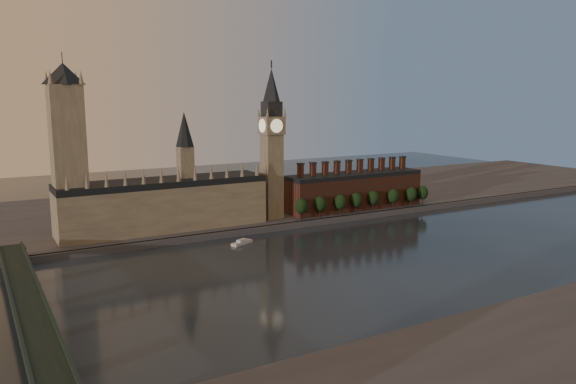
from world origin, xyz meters
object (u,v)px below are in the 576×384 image
at_px(westminster_bridge, 30,310).
at_px(river_boat, 242,242).
at_px(victoria_tower, 68,146).
at_px(big_ben, 272,142).

xyz_separation_m(westminster_bridge, river_boat, (122.86, 72.60, -6.28)).
relative_size(victoria_tower, big_ben, 1.01).
bearing_deg(victoria_tower, westminster_bridge, -106.56).
bearing_deg(westminster_bridge, river_boat, 30.58).
height_order(big_ben, westminster_bridge, big_ben).
relative_size(victoria_tower, westminster_bridge, 0.54).
height_order(victoria_tower, river_boat, victoria_tower).
bearing_deg(river_boat, westminster_bridge, -173.14).
bearing_deg(big_ben, river_boat, -136.42).
relative_size(victoria_tower, river_boat, 6.96).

